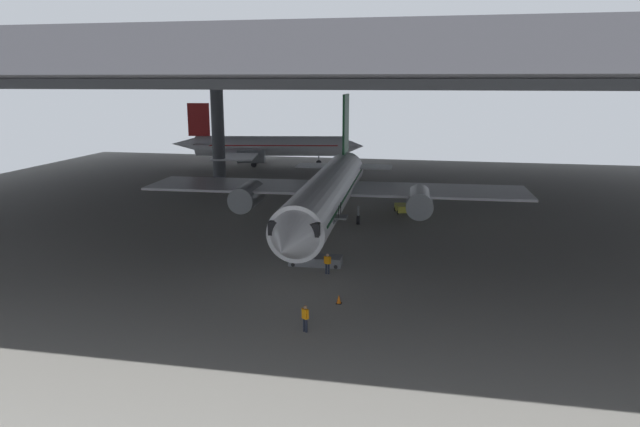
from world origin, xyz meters
The scene contains 9 objects.
ground_plane centered at (0.00, 0.00, 0.00)m, with size 110.00×110.00×0.00m, color gray.
hangar_structure centered at (-0.06, 13.77, 14.52)m, with size 121.00×99.00×15.14m.
airplane_main centered at (-0.05, 3.61, 3.60)m, with size 38.24×39.67×12.29m.
boarding_stairs centered at (1.08, -7.31, 0.75)m, with size 4.43×1.67×4.83m.
crew_worker_near_nose centered at (2.94, -19.33, 0.90)m, with size 0.48×0.38×1.59m.
crew_worker_by_stairs centered at (2.30, -9.27, 0.88)m, with size 0.55×0.27×1.55m.
airplane_distant centered at (-18.03, 43.27, 3.21)m, with size 31.79×31.07×10.19m.
traffic_cone_orange centered at (4.08, -14.77, 0.29)m, with size 0.36×0.36×0.60m.
baggage_tug centered at (6.33, 12.03, 0.53)m, with size 1.76×2.43×0.90m.
Camera 1 is at (9.77, -48.89, 13.81)m, focal length 32.59 mm.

